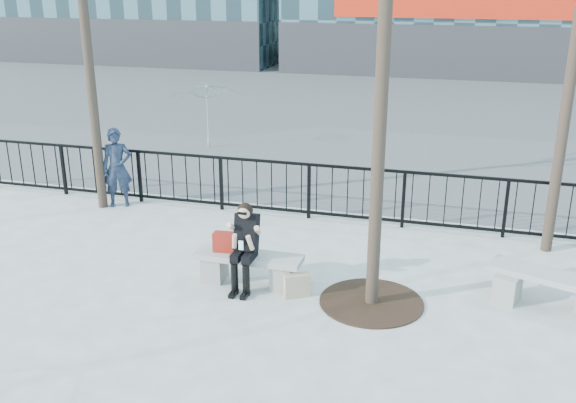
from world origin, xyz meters
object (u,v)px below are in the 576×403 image
(standing_man, at_px, (117,168))
(bench_main, at_px, (248,266))
(bench_second, at_px, (550,286))
(seated_woman, at_px, (244,247))

(standing_man, bearing_deg, bench_main, -59.02)
(bench_second, bearing_deg, bench_main, -153.18)
(bench_second, distance_m, seated_woman, 4.39)
(bench_main, xyz_separation_m, seated_woman, (0.00, -0.16, 0.37))
(seated_woman, bearing_deg, bench_main, 90.00)
(bench_main, xyz_separation_m, bench_second, (4.33, 0.50, 0.01))
(bench_main, bearing_deg, bench_second, 6.63)
(bench_second, relative_size, seated_woman, 1.25)
(bench_second, xyz_separation_m, seated_woman, (-4.33, -0.66, 0.36))
(bench_main, distance_m, bench_second, 4.35)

